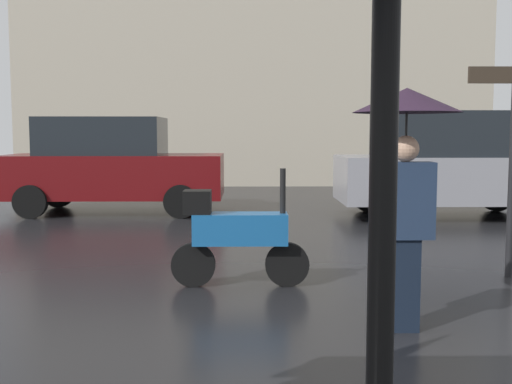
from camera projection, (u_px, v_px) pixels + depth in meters
pedestrian_with_umbrella at (406, 150)px, 4.93m from camera, size 0.86×0.86×1.95m
parked_scooter at (236, 234)px, 6.46m from camera, size 1.44×0.32×1.23m
parked_car_left at (444, 165)px, 11.74m from camera, size 4.06×1.99×1.99m
parked_car_right at (111, 165)px, 12.47m from camera, size 4.31×1.94×1.90m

